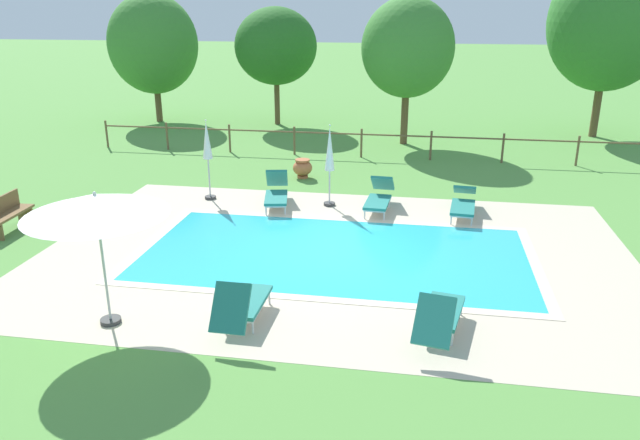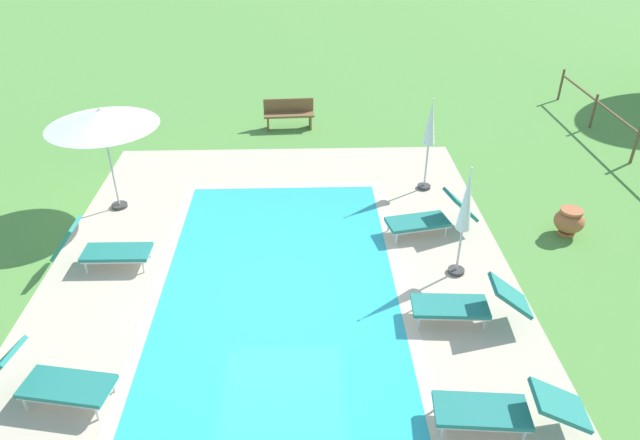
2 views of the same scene
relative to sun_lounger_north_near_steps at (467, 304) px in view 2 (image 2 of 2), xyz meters
name	(u,v)px [view 2 (image 2 of 2)]	position (x,y,z in m)	size (l,w,h in m)	color
ground_plane	(279,297)	(-0.73, -3.25, -0.37)	(160.00, 160.00, 0.00)	#599342
pool_deck_paving	(279,297)	(-0.73, -3.25, -0.37)	(13.18, 9.05, 0.01)	beige
swimming_pool_water	(279,297)	(-0.73, -3.25, -0.37)	(8.49, 4.36, 0.01)	#2DB7C6
pool_coping_rim	(279,297)	(-0.73, -3.25, -0.36)	(8.97, 4.84, 0.01)	beige
sun_lounger_north_near_steps	(467,304)	(0.00, 0.00, 0.00)	(0.72, 2.02, 0.85)	#237A70
sun_lounger_north_mid	(48,380)	(1.53, -6.49, 0.01)	(0.94, 1.99, 0.94)	#237A70
sun_lounger_north_far	(504,410)	(2.23, -0.06, -0.02)	(0.78, 2.12, 0.71)	#237A70
sun_lounger_north_end	(102,249)	(-1.85, -6.70, 0.02)	(0.62, 1.84, 1.00)	#237A70
sun_lounger_south_near_corner	(430,217)	(-2.84, -0.08, 0.01)	(0.98, 2.01, 0.92)	#237A70
patio_umbrella_open_foreground	(101,118)	(-4.17, -7.04, 1.81)	(2.39, 2.39, 2.42)	#383838
patio_umbrella_closed_row_west	(430,129)	(-4.88, 0.21, 1.17)	(0.32, 0.32, 2.30)	#383838
patio_umbrella_closed_row_centre	(466,207)	(-1.39, 0.18, 1.10)	(0.32, 0.32, 2.28)	#383838
wooden_bench_lawn_side	(289,113)	(-8.90, -3.17, 0.09)	(0.53, 1.52, 0.87)	brown
terracotta_urn_near_fence	(569,221)	(-2.69, 2.87, -0.04)	(0.63, 0.63, 0.61)	#B7663D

